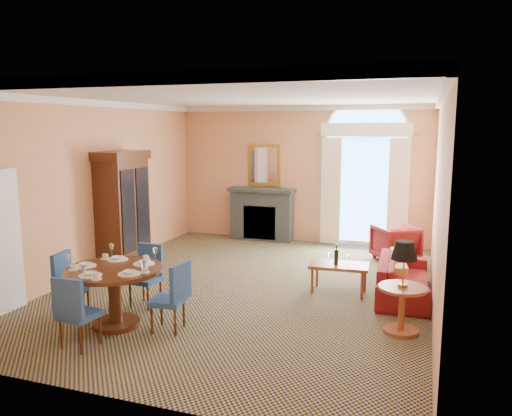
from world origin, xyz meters
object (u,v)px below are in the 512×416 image
(armoire, at_px, (123,212))
(armchair, at_px, (395,243))
(dining_table, at_px, (114,283))
(sofa, at_px, (403,278))
(coffee_table, at_px, (339,266))
(side_table, at_px, (403,277))

(armoire, relative_size, armchair, 2.80)
(dining_table, xyz_separation_m, sofa, (3.69, 2.62, -0.32))
(armoire, height_order, dining_table, armoire)
(dining_table, bearing_deg, armoire, 121.36)
(armchair, bearing_deg, sofa, 63.34)
(coffee_table, distance_m, side_table, 1.74)
(armoire, bearing_deg, side_table, -16.13)
(armoire, relative_size, coffee_table, 2.28)
(armchair, xyz_separation_m, side_table, (0.31, -3.70, 0.40))
(side_table, bearing_deg, armchair, 94.87)
(dining_table, bearing_deg, armchair, 54.30)
(armoire, xyz_separation_m, armchair, (5.01, 2.16, -0.72))
(dining_table, height_order, armchair, dining_table)
(armoire, bearing_deg, armchair, 23.34)
(sofa, height_order, coffee_table, coffee_table)
(dining_table, relative_size, armchair, 1.63)
(armoire, distance_m, dining_table, 3.08)
(sofa, bearing_deg, armoire, 88.17)
(sofa, bearing_deg, coffee_table, 100.46)
(armoire, distance_m, coffee_table, 4.30)
(armoire, bearing_deg, sofa, 0.21)
(dining_table, distance_m, armchair, 5.87)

